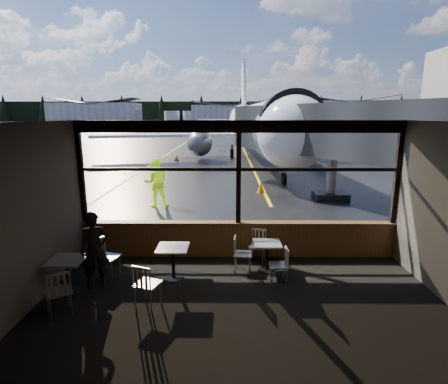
{
  "coord_description": "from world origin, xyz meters",
  "views": [
    {
      "loc": [
        -0.28,
        -8.61,
        3.61
      ],
      "look_at": [
        -0.37,
        1.0,
        1.5
      ],
      "focal_mm": 28.0,
      "sensor_mm": 36.0,
      "label": 1
    }
  ],
  "objects_px": {
    "cone_wing": "(176,158)",
    "cafe_table_near": "(267,257)",
    "chair_near_e": "(278,266)",
    "chair_mid_s": "(148,284)",
    "chair_near_w": "(243,255)",
    "cafe_table_left": "(68,276)",
    "chair_mid_w": "(108,258)",
    "jet_bridge": "(324,149)",
    "passenger": "(95,250)",
    "airliner": "(259,97)",
    "ground_crew": "(156,182)",
    "chair_near_n": "(258,247)",
    "chair_left_s": "(58,292)",
    "cafe_table_mid": "(173,263)",
    "cone_nose": "(261,187)"
  },
  "relations": [
    {
      "from": "cafe_table_left",
      "to": "chair_near_n",
      "type": "xyz_separation_m",
      "value": [
        4.03,
        1.6,
        0.04
      ]
    },
    {
      "from": "cafe_table_near",
      "to": "chair_near_e",
      "type": "distance_m",
      "value": 0.65
    },
    {
      "from": "chair_left_s",
      "to": "ground_crew",
      "type": "bearing_deg",
      "value": 55.01
    },
    {
      "from": "cafe_table_mid",
      "to": "chair_mid_w",
      "type": "bearing_deg",
      "value": 176.7
    },
    {
      "from": "cafe_table_left",
      "to": "passenger",
      "type": "relative_size",
      "value": 0.46
    },
    {
      "from": "cafe_table_left",
      "to": "passenger",
      "type": "xyz_separation_m",
      "value": [
        0.46,
        0.31,
        0.45
      ]
    },
    {
      "from": "airliner",
      "to": "chair_near_w",
      "type": "height_order",
      "value": "airliner"
    },
    {
      "from": "cafe_table_mid",
      "to": "chair_near_e",
      "type": "distance_m",
      "value": 2.34
    },
    {
      "from": "cafe_table_left",
      "to": "chair_left_s",
      "type": "xyz_separation_m",
      "value": [
        0.18,
        -0.79,
        0.08
      ]
    },
    {
      "from": "cone_nose",
      "to": "cafe_table_left",
      "type": "bearing_deg",
      "value": -116.62
    },
    {
      "from": "cone_wing",
      "to": "chair_near_e",
      "type": "bearing_deg",
      "value": -76.07
    },
    {
      "from": "cafe_table_near",
      "to": "chair_mid_s",
      "type": "relative_size",
      "value": 0.78
    },
    {
      "from": "jet_bridge",
      "to": "passenger",
      "type": "distance_m",
      "value": 9.93
    },
    {
      "from": "jet_bridge",
      "to": "chair_near_w",
      "type": "height_order",
      "value": "jet_bridge"
    },
    {
      "from": "chair_near_w",
      "to": "chair_mid_w",
      "type": "distance_m",
      "value": 3.08
    },
    {
      "from": "airliner",
      "to": "cafe_table_near",
      "type": "height_order",
      "value": "airliner"
    },
    {
      "from": "chair_mid_w",
      "to": "cafe_table_left",
      "type": "bearing_deg",
      "value": -21.85
    },
    {
      "from": "chair_left_s",
      "to": "passenger",
      "type": "relative_size",
      "value": 0.55
    },
    {
      "from": "chair_mid_w",
      "to": "chair_mid_s",
      "type": "bearing_deg",
      "value": 58.27
    },
    {
      "from": "chair_mid_s",
      "to": "cone_wing",
      "type": "distance_m",
      "value": 22.38
    },
    {
      "from": "chair_near_e",
      "to": "ground_crew",
      "type": "relative_size",
      "value": 0.42
    },
    {
      "from": "cafe_table_mid",
      "to": "jet_bridge",
      "type": "bearing_deg",
      "value": 53.28
    },
    {
      "from": "cafe_table_near",
      "to": "chair_left_s",
      "type": "bearing_deg",
      "value": -154.76
    },
    {
      "from": "cafe_table_mid",
      "to": "ground_crew",
      "type": "bearing_deg",
      "value": 104.32
    },
    {
      "from": "cone_nose",
      "to": "cone_wing",
      "type": "distance_m",
      "value": 13.32
    },
    {
      "from": "cafe_table_mid",
      "to": "chair_near_e",
      "type": "height_order",
      "value": "chair_near_e"
    },
    {
      "from": "ground_crew",
      "to": "chair_left_s",
      "type": "bearing_deg",
      "value": 72.68
    },
    {
      "from": "cafe_table_left",
      "to": "chair_near_e",
      "type": "height_order",
      "value": "chair_near_e"
    },
    {
      "from": "chair_near_w",
      "to": "cafe_table_left",
      "type": "bearing_deg",
      "value": -67.8
    },
    {
      "from": "jet_bridge",
      "to": "chair_left_s",
      "type": "xyz_separation_m",
      "value": [
        -6.97,
        -8.3,
        -1.85
      ]
    },
    {
      "from": "cafe_table_near",
      "to": "cafe_table_mid",
      "type": "relative_size",
      "value": 0.93
    },
    {
      "from": "jet_bridge",
      "to": "cone_wing",
      "type": "height_order",
      "value": "jet_bridge"
    },
    {
      "from": "chair_mid_s",
      "to": "chair_near_w",
      "type": "bearing_deg",
      "value": 58.91
    },
    {
      "from": "jet_bridge",
      "to": "chair_near_w",
      "type": "bearing_deg",
      "value": -118.56
    },
    {
      "from": "chair_near_n",
      "to": "cafe_table_left",
      "type": "bearing_deg",
      "value": 37.32
    },
    {
      "from": "cafe_table_left",
      "to": "chair_left_s",
      "type": "height_order",
      "value": "chair_left_s"
    },
    {
      "from": "cafe_table_near",
      "to": "cone_wing",
      "type": "height_order",
      "value": "cafe_table_near"
    },
    {
      "from": "cone_nose",
      "to": "chair_near_e",
      "type": "bearing_deg",
      "value": -93.02
    },
    {
      "from": "airliner",
      "to": "cone_wing",
      "type": "height_order",
      "value": "airliner"
    },
    {
      "from": "chair_near_e",
      "to": "chair_mid_s",
      "type": "bearing_deg",
      "value": 108.19
    },
    {
      "from": "airliner",
      "to": "chair_near_e",
      "type": "height_order",
      "value": "airliner"
    },
    {
      "from": "chair_left_s",
      "to": "chair_near_e",
      "type": "bearing_deg",
      "value": -16.48
    },
    {
      "from": "chair_mid_w",
      "to": "chair_left_s",
      "type": "bearing_deg",
      "value": 0.8
    },
    {
      "from": "airliner",
      "to": "chair_mid_s",
      "type": "distance_m",
      "value": 24.56
    },
    {
      "from": "cafe_table_near",
      "to": "ground_crew",
      "type": "distance_m",
      "value": 7.16
    },
    {
      "from": "chair_mid_s",
      "to": "cone_nose",
      "type": "height_order",
      "value": "chair_mid_s"
    },
    {
      "from": "cafe_table_mid",
      "to": "cafe_table_left",
      "type": "height_order",
      "value": "cafe_table_mid"
    },
    {
      "from": "jet_bridge",
      "to": "chair_near_e",
      "type": "xyz_separation_m",
      "value": [
        -2.76,
        -7.02,
        -1.89
      ]
    },
    {
      "from": "cone_wing",
      "to": "cafe_table_near",
      "type": "bearing_deg",
      "value": -76.14
    },
    {
      "from": "jet_bridge",
      "to": "ground_crew",
      "type": "bearing_deg",
      "value": -176.97
    }
  ]
}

